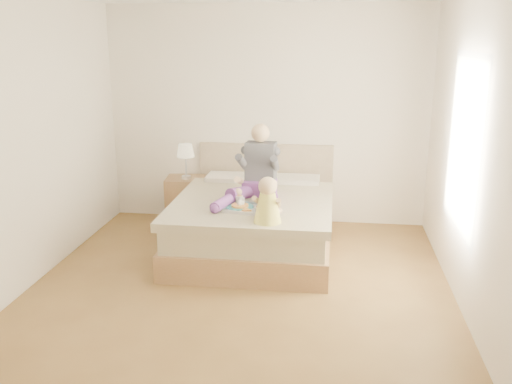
# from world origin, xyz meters

# --- Properties ---
(room) EXTENTS (4.02, 4.22, 2.71)m
(room) POSITION_xyz_m (0.08, 0.01, 1.51)
(room) COLOR brown
(room) RESTS_ON ground
(bed) EXTENTS (1.70, 2.18, 1.00)m
(bed) POSITION_xyz_m (0.00, 1.08, 0.32)
(bed) COLOR olive
(bed) RESTS_ON ground
(nightstand) EXTENTS (0.52, 0.47, 0.58)m
(nightstand) POSITION_xyz_m (-1.00, 1.85, 0.29)
(nightstand) COLOR olive
(nightstand) RESTS_ON ground
(lamp) EXTENTS (0.21, 0.21, 0.44)m
(lamp) POSITION_xyz_m (-0.97, 1.80, 0.92)
(lamp) COLOR silver
(lamp) RESTS_ON nightstand
(adult) EXTENTS (0.69, 1.01, 0.82)m
(adult) POSITION_xyz_m (0.04, 0.98, 0.85)
(adult) COLOR #6A3585
(adult) RESTS_ON bed
(tray) EXTENTS (0.51, 0.43, 0.13)m
(tray) POSITION_xyz_m (0.00, 0.54, 0.64)
(tray) COLOR silver
(tray) RESTS_ON bed
(baby) EXTENTS (0.29, 0.40, 0.44)m
(baby) POSITION_xyz_m (0.24, 0.18, 0.79)
(baby) COLOR #E9DE49
(baby) RESTS_ON bed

